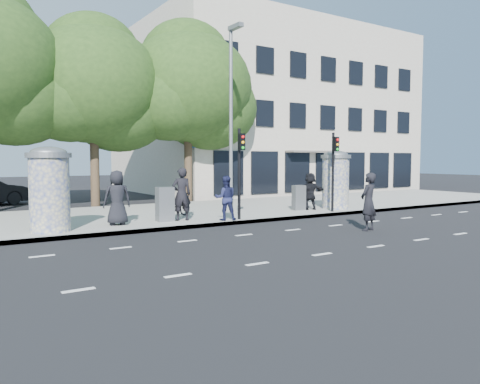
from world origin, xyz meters
TOP-DOWN VIEW (x-y plane):
  - ground at (0.00, 0.00)m, footprint 120.00×120.00m
  - sidewalk at (0.00, 7.50)m, footprint 40.00×8.00m
  - curb at (0.00, 3.55)m, footprint 40.00×0.10m
  - lane_dash_near at (0.00, -2.20)m, footprint 32.00×0.12m
  - lane_dash_far at (0.00, 1.40)m, footprint 32.00×0.12m
  - ad_column_left at (-7.20, 4.50)m, footprint 1.36×1.36m
  - ad_column_right at (5.20, 4.70)m, footprint 1.36×1.36m
  - traffic_pole_near at (-0.60, 3.79)m, footprint 0.22×0.31m
  - traffic_pole_far at (4.20, 3.79)m, footprint 0.22×0.31m
  - street_lamp at (0.80, 6.63)m, footprint 0.25×0.93m
  - tree_near_left at (-3.50, 12.70)m, footprint 6.80×6.80m
  - tree_center at (1.50, 12.30)m, footprint 7.00×7.00m
  - building at (12.00, 19.99)m, footprint 20.30×15.85m
  - ped_a at (-4.98, 4.77)m, footprint 0.99×0.71m
  - ped_b at (-2.59, 4.67)m, footprint 0.79×0.59m
  - ped_c at (-1.20, 3.85)m, footprint 0.98×0.89m
  - ped_f at (3.87, 4.93)m, footprint 1.62×0.84m
  - man_road at (2.05, -0.08)m, footprint 0.81×0.64m
  - bicycle at (-2.36, 5.75)m, footprint 1.30×1.86m
  - cabinet_left at (-3.19, 4.82)m, footprint 0.62×0.46m
  - cabinet_right at (3.34, 5.07)m, footprint 0.59×0.48m

SIDE VIEW (x-z plane):
  - ground at x=0.00m, z-range 0.00..0.00m
  - lane_dash_near at x=0.00m, z-range 0.00..0.01m
  - lane_dash_far at x=0.00m, z-range 0.00..0.01m
  - sidewalk at x=0.00m, z-range 0.00..0.15m
  - curb at x=0.00m, z-range -0.01..0.15m
  - bicycle at x=-2.36m, z-range 0.15..1.08m
  - cabinet_right at x=3.34m, z-range 0.15..1.25m
  - cabinet_left at x=-3.19m, z-range 0.15..1.40m
  - ped_c at x=-1.20m, z-range 0.15..1.80m
  - man_road at x=2.05m, z-range 0.00..1.96m
  - ped_f at x=3.87m, z-range 0.15..1.81m
  - ped_a at x=-4.98m, z-range 0.15..2.04m
  - ped_b at x=-2.59m, z-range 0.15..2.10m
  - ad_column_left at x=-7.20m, z-range 0.21..2.86m
  - ad_column_right at x=5.20m, z-range 0.21..2.86m
  - traffic_pole_near at x=-0.60m, z-range 0.53..3.93m
  - traffic_pole_far at x=4.20m, z-range 0.53..3.93m
  - street_lamp at x=0.80m, z-range 0.79..8.79m
  - building at x=12.00m, z-range -0.01..11.99m
  - tree_near_left at x=-3.50m, z-range 1.58..10.55m
  - tree_center at x=1.50m, z-range 1.66..10.96m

